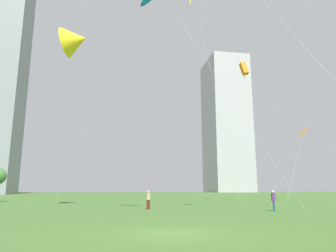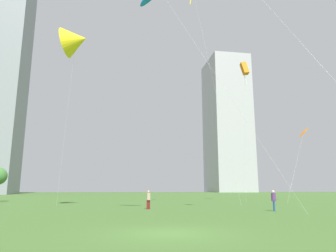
# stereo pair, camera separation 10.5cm
# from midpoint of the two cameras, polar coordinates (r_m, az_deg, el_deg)

# --- Properties ---
(ground) EXTENTS (280.00, 280.00, 0.00)m
(ground) POSITION_cam_midpoint_polar(r_m,az_deg,el_deg) (13.27, 0.37, -19.24)
(ground) COLOR #3D6028
(person_standing_0) EXTENTS (0.36, 0.36, 1.64)m
(person_standing_0) POSITION_cam_midpoint_polar(r_m,az_deg,el_deg) (27.06, 19.03, -12.64)
(person_standing_0) COLOR #1E478C
(person_standing_0) RESTS_ON ground
(person_standing_1) EXTENTS (0.36, 0.36, 1.62)m
(person_standing_1) POSITION_cam_midpoint_polar(r_m,az_deg,el_deg) (28.02, -3.52, -13.19)
(person_standing_1) COLOR maroon
(person_standing_1) RESTS_ON ground
(kite_flying_0) EXTENTS (7.32, 6.65, 10.85)m
(kite_flying_0) POSITION_cam_midpoint_polar(r_m,az_deg,el_deg) (51.42, 23.76, -1.14)
(kite_flying_0) COLOR silver
(kite_flying_0) RESTS_ON ground
(kite_flying_1) EXTENTS (3.42, 6.73, 17.90)m
(kite_flying_1) POSITION_cam_midpoint_polar(r_m,az_deg,el_deg) (33.06, -16.61, 14.86)
(kite_flying_1) COLOR silver
(kite_flying_1) RESTS_ON ground
(kite_flying_4) EXTENTS (1.07, 3.28, 19.81)m
(kite_flying_4) POSITION_cam_midpoint_polar(r_m,az_deg,el_deg) (46.56, 14.01, 10.23)
(kite_flying_4) COLOR silver
(kite_flying_4) RESTS_ON ground
(distant_highrise_1) EXTENTS (19.49, 25.00, 67.35)m
(distant_highrise_1) POSITION_cam_midpoint_polar(r_m,az_deg,el_deg) (159.22, 10.86, 0.32)
(distant_highrise_1) COLOR #A8A8AD
(distant_highrise_1) RESTS_ON ground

